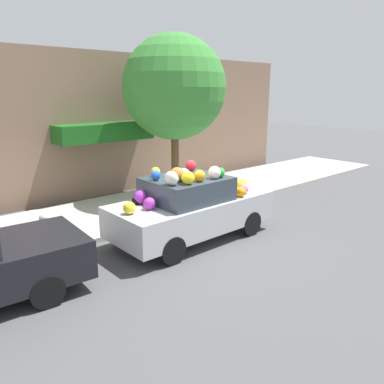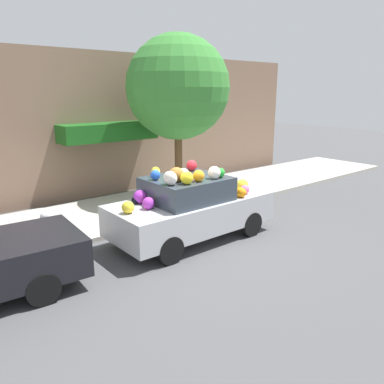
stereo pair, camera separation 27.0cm
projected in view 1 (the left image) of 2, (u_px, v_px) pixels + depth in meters
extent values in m
plane|color=#4C4C4F|center=(189.00, 237.00, 9.06)|extent=(60.00, 60.00, 0.00)
cube|color=#B2ADA3|center=(130.00, 209.00, 11.01)|extent=(24.00, 3.20, 0.12)
cube|color=#846651|center=(90.00, 126.00, 12.07)|extent=(18.00, 0.30, 4.66)
cube|color=#195919|center=(105.00, 132.00, 11.81)|extent=(3.13, 0.90, 0.55)
cylinder|color=brown|center=(175.00, 161.00, 11.82)|extent=(0.24, 0.24, 2.32)
sphere|color=#388433|center=(174.00, 88.00, 11.24)|extent=(3.13, 3.13, 3.13)
cylinder|color=#B2B2B7|center=(45.00, 232.00, 8.26)|extent=(0.20, 0.20, 0.55)
sphere|color=#B2B2B7|center=(43.00, 218.00, 8.18)|extent=(0.18, 0.18, 0.18)
cube|color=#B7BABF|center=(192.00, 213.00, 8.81)|extent=(3.94, 1.73, 0.69)
cube|color=#333D47|center=(187.00, 189.00, 8.56)|extent=(1.78, 1.51, 0.53)
cylinder|color=black|center=(207.00, 209.00, 10.24)|extent=(0.60, 0.18, 0.60)
cylinder|color=black|center=(250.00, 223.00, 9.11)|extent=(0.60, 0.18, 0.60)
cylinder|color=black|center=(131.00, 230.00, 8.69)|extent=(0.60, 0.18, 0.60)
cylinder|color=black|center=(172.00, 250.00, 7.56)|extent=(0.60, 0.18, 0.60)
ellipsoid|color=olive|center=(177.00, 175.00, 8.03)|extent=(0.46, 0.46, 0.32)
ellipsoid|color=white|center=(172.00, 178.00, 7.74)|extent=(0.26, 0.37, 0.30)
sphere|color=white|center=(184.00, 175.00, 8.13)|extent=(0.38, 0.38, 0.28)
sphere|color=pink|center=(244.00, 189.00, 9.13)|extent=(0.30, 0.30, 0.22)
sphere|color=orange|center=(199.00, 176.00, 8.08)|extent=(0.26, 0.26, 0.25)
sphere|color=yellow|center=(188.00, 178.00, 7.83)|extent=(0.39, 0.39, 0.28)
ellipsoid|color=blue|center=(156.00, 175.00, 8.20)|extent=(0.27, 0.26, 0.23)
sphere|color=purple|center=(150.00, 204.00, 7.87)|extent=(0.27, 0.27, 0.26)
sphere|color=red|center=(130.00, 209.00, 7.60)|extent=(0.31, 0.31, 0.22)
sphere|color=orange|center=(216.00, 190.00, 9.18)|extent=(0.22, 0.22, 0.16)
sphere|color=blue|center=(233.00, 188.00, 9.43)|extent=(0.19, 0.19, 0.15)
sphere|color=blue|center=(221.00, 184.00, 9.41)|extent=(0.46, 0.46, 0.33)
sphere|color=yellow|center=(129.00, 208.00, 7.58)|extent=(0.36, 0.36, 0.26)
ellipsoid|color=black|center=(138.00, 200.00, 8.28)|extent=(0.33, 0.33, 0.17)
sphere|color=yellow|center=(241.00, 185.00, 9.36)|extent=(0.40, 0.40, 0.31)
ellipsoid|color=yellow|center=(156.00, 172.00, 8.53)|extent=(0.26, 0.25, 0.23)
sphere|color=green|center=(209.00, 184.00, 9.63)|extent=(0.25, 0.25, 0.24)
ellipsoid|color=orange|center=(240.00, 192.00, 8.85)|extent=(0.25, 0.33, 0.23)
ellipsoid|color=white|center=(156.00, 178.00, 8.21)|extent=(0.14, 0.14, 0.12)
ellipsoid|color=green|center=(221.00, 172.00, 8.49)|extent=(0.24, 0.24, 0.22)
sphere|color=orange|center=(149.00, 203.00, 8.05)|extent=(0.28, 0.28, 0.20)
sphere|color=white|center=(215.00, 172.00, 8.34)|extent=(0.38, 0.38, 0.28)
sphere|color=purple|center=(141.00, 197.00, 8.27)|extent=(0.41, 0.41, 0.31)
sphere|color=red|center=(191.00, 166.00, 9.19)|extent=(0.36, 0.36, 0.26)
cylinder|color=black|center=(22.00, 259.00, 7.23)|extent=(0.57, 0.21, 0.57)
cylinder|color=black|center=(47.00, 291.00, 6.04)|extent=(0.57, 0.21, 0.57)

